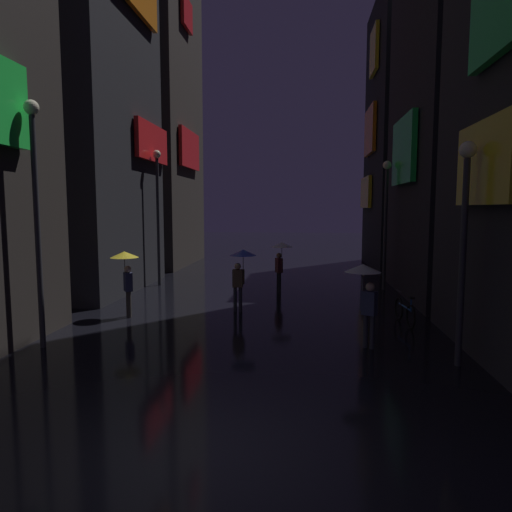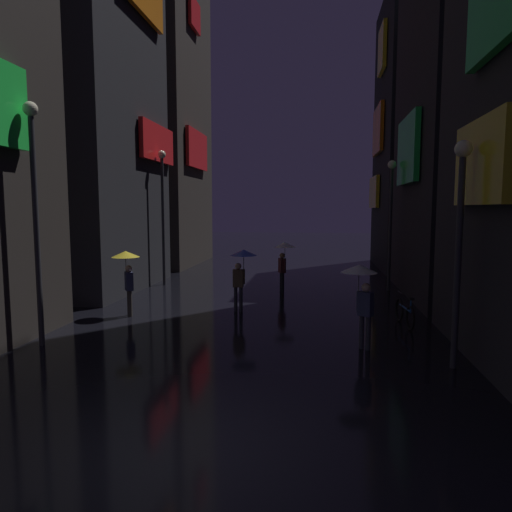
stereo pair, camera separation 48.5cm
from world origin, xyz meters
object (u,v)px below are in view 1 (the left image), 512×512
Objects in this scene: streetlamp_left_near at (36,198)px; streetlamp_left_far at (158,203)px; pedestrian_foreground_left_clear at (281,253)px; pedestrian_far_right_yellow at (126,265)px; pedestrian_foreground_right_blue at (241,263)px; streetlamp_right_near at (464,226)px; pedestrian_midstreet_centre_clear at (365,282)px; bicycle_parked_at_storefront at (405,312)px; streetlamp_right_far at (386,210)px.

streetlamp_left_near is 1.00× the size of streetlamp_left_far.
pedestrian_far_right_yellow is (-4.77, -4.58, 0.00)m from pedestrian_foreground_left_clear.
streetlamp_right_near is (5.54, -4.79, 1.46)m from pedestrian_foreground_right_blue.
pedestrian_far_right_yellow and pedestrian_midstreet_centre_clear have the same top height.
bicycle_parked_at_storefront is at bearing -0.80° from pedestrian_far_right_yellow.
pedestrian_foreground_right_blue is 7.55m from streetlamp_right_far.
pedestrian_far_right_yellow is at bearing 179.20° from bicycle_parked_at_storefront.
streetlamp_right_far is at bearing 32.69° from pedestrian_far_right_yellow.
streetlamp_left_near is (-9.60, -3.30, 3.37)m from bicycle_parked_at_storefront.
streetlamp_right_near is at bearing -44.17° from streetlamp_left_far.
streetlamp_left_far reaches higher than pedestrian_midstreet_centre_clear.
streetlamp_left_far is at bearing 179.36° from streetlamp_right_far.
bicycle_parked_at_storefront is at bearing -49.69° from pedestrian_foreground_left_clear.
pedestrian_foreground_left_clear is 1.00× the size of pedestrian_far_right_yellow.
pedestrian_far_right_yellow is 0.35× the size of streetlamp_left_far.
pedestrian_foreground_left_clear is 0.43× the size of streetlamp_right_near.
pedestrian_foreground_left_clear and pedestrian_midstreet_centre_clear have the same top height.
streetlamp_left_near is (-10.00, -9.29, 0.33)m from streetlamp_right_far.
bicycle_parked_at_storefront is (8.76, -0.12, -1.28)m from pedestrian_far_right_yellow.
streetlamp_right_near reaches higher than pedestrian_foreground_right_blue.
streetlamp_right_far is at bearing 41.01° from pedestrian_foreground_right_blue.
streetlamp_right_far is at bearing 90.00° from streetlamp_right_near.
pedestrian_far_right_yellow is 7.68m from pedestrian_midstreet_centre_clear.
streetlamp_right_far reaches higher than pedestrian_foreground_left_clear.
streetlamp_left_far reaches higher than streetlamp_right_far.
pedestrian_midstreet_centre_clear is 8.38m from streetlamp_left_near.
pedestrian_foreground_right_blue is at bearing -138.99° from streetlamp_right_far.
streetlamp_right_far is at bearing -0.64° from streetlamp_left_far.
streetlamp_right_near is (10.00, -0.31, -0.63)m from streetlamp_left_near.
pedestrian_foreground_right_blue and pedestrian_midstreet_centre_clear have the same top height.
pedestrian_midstreet_centre_clear is 0.39× the size of streetlamp_right_far.
pedestrian_foreground_left_clear is at bearing 117.83° from streetlamp_right_near.
streetlamp_right_far reaches higher than pedestrian_midstreet_centre_clear.
pedestrian_foreground_right_blue is at bearing 45.09° from streetlamp_left_near.
streetlamp_left_near is at bearing -134.91° from pedestrian_foreground_right_blue.
streetlamp_right_near is (1.93, -1.13, 1.46)m from pedestrian_midstreet_centre_clear.
pedestrian_far_right_yellow reaches higher than bicycle_parked_at_storefront.
pedestrian_foreground_right_blue is at bearing 134.64° from pedestrian_midstreet_centre_clear.
streetlamp_right_far is (5.54, 4.82, 1.77)m from pedestrian_foreground_right_blue.
streetlamp_left_near is (-0.84, -3.42, 2.09)m from pedestrian_far_right_yellow.
streetlamp_right_near is at bearing -90.00° from streetlamp_right_far.
pedestrian_midstreet_centre_clear is 0.43× the size of streetlamp_right_near.
pedestrian_foreground_left_clear is at bearing 43.81° from pedestrian_far_right_yellow.
bicycle_parked_at_storefront is at bearing 96.30° from streetlamp_right_near.
pedestrian_far_right_yellow is 0.35× the size of streetlamp_left_near.
streetlamp_left_near is at bearing -125.08° from pedestrian_foreground_left_clear.
streetlamp_right_near is (10.00, -9.71, -0.62)m from streetlamp_left_far.
pedestrian_foreground_right_blue is at bearing -47.84° from streetlamp_left_far.
bicycle_parked_at_storefront is 11.87m from streetlamp_left_far.
streetlamp_left_far is at bearing 132.16° from pedestrian_foreground_right_blue.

